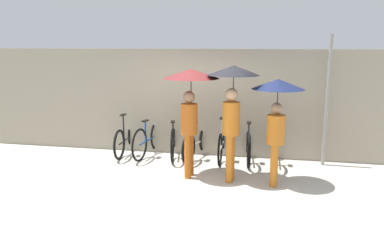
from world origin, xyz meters
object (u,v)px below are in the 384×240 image
object	(u,v)px
parked_bicycle_3	(197,143)
parked_bicycle_5	(248,144)
parked_bicycle_0	(127,138)
parked_bicycle_6	(274,145)
pedestrian_center	(233,93)
pedestrian_trailing	(277,104)
parked_bicycle_1	(149,139)
parked_bicycle_2	(173,139)
pedestrian_leading	(190,91)
parked_bicycle_4	(223,142)

from	to	relation	value
parked_bicycle_3	parked_bicycle_5	bearing A→B (deg)	-77.45
parked_bicycle_0	parked_bicycle_6	distance (m)	3.40
pedestrian_center	parked_bicycle_5	bearing A→B (deg)	84.41
parked_bicycle_5	pedestrian_trailing	bearing A→B (deg)	-161.81
parked_bicycle_0	parked_bicycle_5	distance (m)	2.83
parked_bicycle_1	parked_bicycle_5	xyz separation A→B (m)	(2.27, 0.02, -0.01)
parked_bicycle_2	parked_bicycle_6	bearing A→B (deg)	-102.51
parked_bicycle_1	pedestrian_center	world-z (taller)	pedestrian_center
parked_bicycle_0	parked_bicycle_2	distance (m)	1.13
parked_bicycle_0	parked_bicycle_1	distance (m)	0.57
parked_bicycle_6	pedestrian_leading	size ratio (longest dim) A/B	0.83
parked_bicycle_1	parked_bicycle_2	size ratio (longest dim) A/B	1.00
pedestrian_leading	pedestrian_center	bearing A→B (deg)	-1.68
parked_bicycle_3	pedestrian_trailing	world-z (taller)	pedestrian_trailing
parked_bicycle_1	parked_bicycle_3	xyz separation A→B (m)	(1.13, 0.01, -0.03)
parked_bicycle_2	parked_bicycle_4	distance (m)	1.14
parked_bicycle_0	pedestrian_leading	size ratio (longest dim) A/B	0.81
parked_bicycle_0	parked_bicycle_3	xyz separation A→B (m)	(1.70, -0.05, -0.01)
parked_bicycle_3	pedestrian_trailing	xyz separation A→B (m)	(1.67, -1.29, 1.14)
pedestrian_center	parked_bicycle_4	bearing A→B (deg)	109.66
parked_bicycle_5	pedestrian_center	bearing A→B (deg)	163.88
parked_bicycle_3	pedestrian_leading	world-z (taller)	pedestrian_leading
parked_bicycle_1	pedestrian_leading	size ratio (longest dim) A/B	0.81
parked_bicycle_0	parked_bicycle_4	distance (m)	2.27
parked_bicycle_1	parked_bicycle_2	xyz separation A→B (m)	(0.56, 0.06, -0.00)
parked_bicycle_5	pedestrian_leading	world-z (taller)	pedestrian_leading
parked_bicycle_0	parked_bicycle_1	size ratio (longest dim) A/B	0.99
parked_bicycle_6	pedestrian_trailing	distance (m)	1.70
parked_bicycle_6	pedestrian_center	world-z (taller)	pedestrian_center
parked_bicycle_2	pedestrian_leading	distance (m)	1.86
parked_bicycle_1	parked_bicycle_6	xyz separation A→B (m)	(2.83, -0.00, -0.01)
parked_bicycle_4	parked_bicycle_5	size ratio (longest dim) A/B	1.01
parked_bicycle_2	parked_bicycle_5	bearing A→B (deg)	-102.24
parked_bicycle_2	pedestrian_trailing	bearing A→B (deg)	-131.83
parked_bicycle_1	parked_bicycle_5	distance (m)	2.27
parked_bicycle_5	pedestrian_center	world-z (taller)	pedestrian_center
parked_bicycle_0	parked_bicycle_4	size ratio (longest dim) A/B	0.97
pedestrian_leading	pedestrian_trailing	world-z (taller)	pedestrian_leading
parked_bicycle_3	parked_bicycle_6	bearing A→B (deg)	-78.49
pedestrian_center	pedestrian_trailing	world-z (taller)	pedestrian_center
parked_bicycle_3	parked_bicycle_4	xyz separation A→B (m)	(0.57, 0.05, 0.02)
parked_bicycle_3	parked_bicycle_4	world-z (taller)	parked_bicycle_4
parked_bicycle_1	parked_bicycle_2	bearing A→B (deg)	-76.47
pedestrian_leading	pedestrian_trailing	distance (m)	1.62
pedestrian_center	pedestrian_trailing	size ratio (longest dim) A/B	1.12
parked_bicycle_5	pedestrian_center	distance (m)	1.82
parked_bicycle_5	pedestrian_trailing	size ratio (longest dim) A/B	0.89
pedestrian_leading	parked_bicycle_2	bearing A→B (deg)	122.56
parked_bicycle_4	parked_bicycle_6	world-z (taller)	parked_bicycle_6
pedestrian_center	pedestrian_trailing	bearing A→B (deg)	2.39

